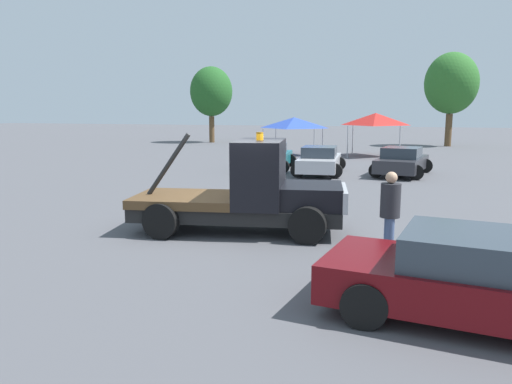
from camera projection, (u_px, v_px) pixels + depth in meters
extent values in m
plane|color=#545459|center=(237.00, 231.00, 12.80)|extent=(160.00, 160.00, 0.00)
cube|color=black|center=(237.00, 211.00, 12.71)|extent=(5.47, 2.65, 0.35)
cube|color=black|center=(312.00, 196.00, 12.39)|extent=(1.72, 1.96, 0.55)
cube|color=silver|center=(344.00, 197.00, 12.29)|extent=(0.41, 1.85, 0.50)
cube|color=black|center=(260.00, 173.00, 12.47)|extent=(1.46, 2.22, 1.64)
cube|color=brown|center=(187.00, 199.00, 12.84)|extent=(2.91, 2.44, 0.22)
cylinder|color=black|center=(169.00, 165.00, 12.75)|extent=(1.19, 0.30, 1.63)
cylinder|color=orange|center=(260.00, 136.00, 12.32)|extent=(0.18, 0.18, 0.20)
cylinder|color=black|center=(310.00, 209.00, 13.45)|extent=(0.88, 0.26, 0.88)
cylinder|color=black|center=(307.00, 226.00, 11.53)|extent=(0.88, 0.26, 0.88)
cylinder|color=black|center=(183.00, 206.00, 13.91)|extent=(0.88, 0.26, 0.88)
cylinder|color=black|center=(161.00, 221.00, 11.99)|extent=(0.88, 0.26, 0.88)
cube|color=#5B0A0F|center=(494.00, 289.00, 7.20)|extent=(5.12, 2.71, 0.60)
cube|color=#333D47|center=(478.00, 250.00, 7.22)|extent=(2.29, 2.04, 0.50)
cylinder|color=black|center=(389.00, 268.00, 8.78)|extent=(0.68, 0.22, 0.68)
cylinder|color=black|center=(364.00, 306.00, 7.10)|extent=(0.68, 0.22, 0.68)
cylinder|color=#475B84|center=(388.00, 237.00, 10.50)|extent=(0.17, 0.17, 0.89)
cylinder|color=#475B84|center=(390.00, 239.00, 10.28)|extent=(0.17, 0.17, 0.89)
cylinder|color=#28282D|center=(390.00, 200.00, 10.26)|extent=(0.41, 0.41, 0.71)
sphere|color=tan|center=(391.00, 178.00, 10.18)|extent=(0.24, 0.24, 0.24)
cube|color=#196670|center=(269.00, 159.00, 25.81)|extent=(2.35, 4.70, 0.60)
cube|color=#333D47|center=(268.00, 149.00, 25.50)|extent=(1.86, 2.06, 0.50)
cylinder|color=black|center=(257.00, 160.00, 27.51)|extent=(0.68, 0.22, 0.68)
cylinder|color=black|center=(290.00, 160.00, 27.17)|extent=(0.68, 0.22, 0.68)
cylinder|color=black|center=(246.00, 166.00, 24.52)|extent=(0.68, 0.22, 0.68)
cylinder|color=black|center=(282.00, 167.00, 24.19)|extent=(0.68, 0.22, 0.68)
cube|color=#B7B7BC|center=(320.00, 163.00, 24.12)|extent=(2.08, 4.73, 0.60)
cube|color=#333D47|center=(319.00, 152.00, 23.81)|extent=(1.68, 2.04, 0.50)
cylinder|color=black|center=(306.00, 163.00, 25.85)|extent=(0.68, 0.22, 0.68)
cylinder|color=black|center=(339.00, 164.00, 25.48)|extent=(0.68, 0.22, 0.68)
cylinder|color=black|center=(298.00, 170.00, 22.82)|extent=(0.68, 0.22, 0.68)
cylinder|color=black|center=(335.00, 171.00, 22.46)|extent=(0.68, 0.22, 0.68)
cube|color=#2D2D33|center=(402.00, 164.00, 23.62)|extent=(2.55, 4.54, 0.60)
cube|color=#333D47|center=(402.00, 153.00, 23.34)|extent=(1.91, 2.05, 0.50)
cylinder|color=black|center=(389.00, 164.00, 25.33)|extent=(0.68, 0.22, 0.68)
cylinder|color=black|center=(425.00, 166.00, 24.55)|extent=(0.68, 0.22, 0.68)
cylinder|color=black|center=(376.00, 170.00, 22.75)|extent=(0.68, 0.22, 0.68)
cylinder|color=black|center=(416.00, 172.00, 21.98)|extent=(0.68, 0.22, 0.68)
cylinder|color=#9E9EA3|center=(263.00, 143.00, 32.60)|extent=(0.07, 0.07, 1.84)
cylinder|color=#9E9EA3|center=(314.00, 144.00, 31.65)|extent=(0.07, 0.07, 1.84)
cylinder|color=#9E9EA3|center=(276.00, 140.00, 35.79)|extent=(0.07, 0.07, 1.84)
cylinder|color=#9E9EA3|center=(323.00, 141.00, 34.84)|extent=(0.07, 0.07, 1.84)
pyramid|color=#2D4CB7|center=(294.00, 123.00, 33.51)|extent=(3.37, 3.37, 0.71)
cylinder|color=#9E9EA3|center=(348.00, 142.00, 31.92)|extent=(0.07, 0.07, 2.05)
cylinder|color=#9E9EA3|center=(400.00, 143.00, 31.02)|extent=(0.07, 0.07, 2.05)
cylinder|color=#9E9EA3|center=(353.00, 139.00, 34.96)|extent=(0.07, 0.07, 2.05)
cylinder|color=#9E9EA3|center=(400.00, 140.00, 34.06)|extent=(0.07, 0.07, 2.05)
pyramid|color=red|center=(376.00, 119.00, 32.76)|extent=(3.21, 3.21, 0.80)
cylinder|color=brown|center=(212.00, 129.00, 46.60)|extent=(0.49, 0.49, 2.44)
ellipsoid|color=#235B23|center=(211.00, 91.00, 46.03)|extent=(3.90, 3.90, 4.53)
cylinder|color=brown|center=(448.00, 130.00, 41.77)|extent=(0.54, 0.54, 2.70)
ellipsoid|color=#2D6B28|center=(451.00, 83.00, 41.13)|extent=(4.32, 4.32, 5.01)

